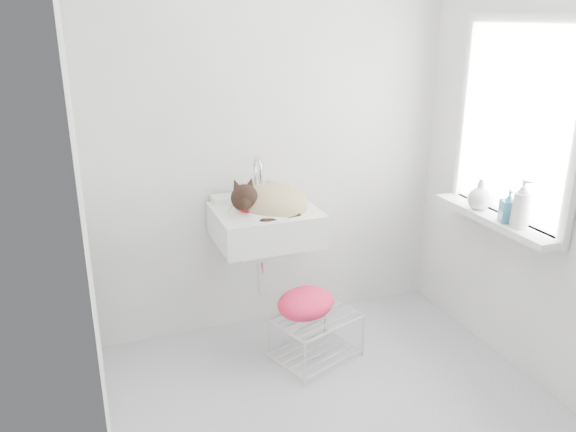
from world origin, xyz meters
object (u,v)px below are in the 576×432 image
object	(u,v)px
cat	(268,203)
bottle_b	(507,222)
wire_rack	(316,335)
bottle_c	(478,209)
sink	(265,209)
bottle_a	(518,227)

from	to	relation	value
cat	bottle_b	world-z (taller)	cat
wire_rack	bottle_c	size ratio (longest dim) A/B	2.62
wire_rack	bottle_c	bearing A→B (deg)	-7.96
cat	sink	bearing A→B (deg)	132.79
cat	bottle_c	size ratio (longest dim) A/B	2.69
cat	bottle_c	xyz separation A→B (m)	(1.13, -0.40, -0.04)
bottle_a	bottle_c	world-z (taller)	bottle_a
cat	bottle_c	bearing A→B (deg)	-12.38
bottle_a	wire_rack	bearing A→B (deg)	154.20
sink	bottle_b	world-z (taller)	sink
sink	cat	bearing A→B (deg)	-54.34
bottle_c	bottle_a	bearing A→B (deg)	-90.00
bottle_a	bottle_b	world-z (taller)	bottle_a
bottle_c	cat	bearing A→B (deg)	160.48
cat	bottle_c	distance (m)	1.20
wire_rack	bottle_c	world-z (taller)	bottle_c
sink	bottle_c	bearing A→B (deg)	-20.10
wire_rack	bottle_b	world-z (taller)	bottle_b
wire_rack	bottle_a	distance (m)	1.25
sink	bottle_a	xyz separation A→B (m)	(1.14, -0.74, 0.00)
wire_rack	bottle_b	xyz separation A→B (m)	(0.94, -0.36, 0.70)
bottle_b	wire_rack	bearing A→B (deg)	158.76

